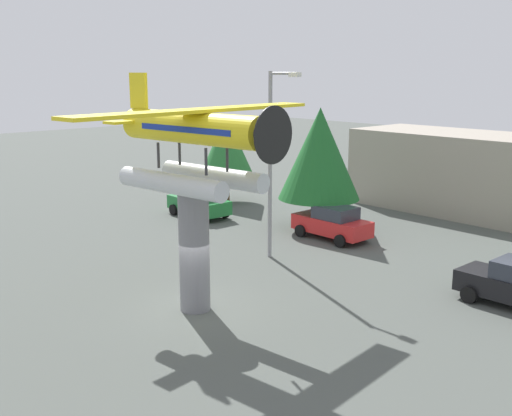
# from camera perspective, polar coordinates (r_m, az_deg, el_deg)

# --- Properties ---
(ground_plane) EXTENTS (140.00, 140.00, 0.00)m
(ground_plane) POSITION_cam_1_polar(r_m,az_deg,el_deg) (23.04, -5.59, -9.26)
(ground_plane) COLOR #4C514C
(display_pedestal) EXTENTS (1.10, 1.10, 4.46)m
(display_pedestal) POSITION_cam_1_polar(r_m,az_deg,el_deg) (22.31, -5.71, -3.93)
(display_pedestal) COLOR slate
(display_pedestal) RESTS_ON ground
(floatplane_monument) EXTENTS (7.04, 10.46, 4.00)m
(floatplane_monument) POSITION_cam_1_polar(r_m,az_deg,el_deg) (21.44, -5.70, 6.05)
(floatplane_monument) COLOR silver
(floatplane_monument) RESTS_ON display_pedestal
(car_near_green) EXTENTS (4.20, 2.02, 1.76)m
(car_near_green) POSITION_cam_1_polar(r_m,az_deg,el_deg) (36.98, -5.24, 0.55)
(car_near_green) COLOR #237A38
(car_near_green) RESTS_ON ground
(car_mid_red) EXTENTS (4.20, 2.02, 1.76)m
(car_mid_red) POSITION_cam_1_polar(r_m,az_deg,el_deg) (32.14, 7.06, -1.33)
(car_mid_red) COLOR red
(car_mid_red) RESTS_ON ground
(streetlight_primary) EXTENTS (1.84, 0.28, 8.51)m
(streetlight_primary) POSITION_cam_1_polar(r_m,az_deg,el_deg) (27.97, 1.57, 5.08)
(streetlight_primary) COLOR gray
(streetlight_primary) RESTS_ON ground
(storefront_building) EXTENTS (13.19, 5.77, 4.83)m
(storefront_building) POSITION_cam_1_polar(r_m,az_deg,el_deg) (40.16, 18.41, 3.14)
(storefront_building) COLOR #9E9384
(storefront_building) RESTS_ON ground
(tree_west) EXTENTS (3.51, 3.51, 5.76)m
(tree_west) POSITION_cam_1_polar(r_m,az_deg,el_deg) (40.71, -2.74, 5.85)
(tree_west) COLOR brown
(tree_west) RESTS_ON ground
(tree_east) EXTENTS (4.43, 4.43, 6.64)m
(tree_east) POSITION_cam_1_polar(r_m,az_deg,el_deg) (33.53, 5.88, 5.00)
(tree_east) COLOR brown
(tree_east) RESTS_ON ground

